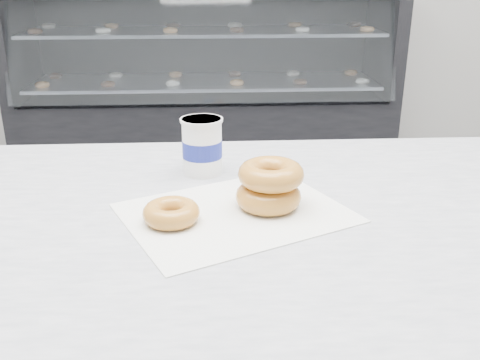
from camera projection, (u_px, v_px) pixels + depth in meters
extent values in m
cube|color=silver|center=(196.00, 223.00, 0.87)|extent=(3.06, 0.76, 0.04)
cube|color=black|center=(206.00, 131.00, 3.61)|extent=(2.40, 0.70, 0.50)
cube|color=black|center=(204.00, 30.00, 3.68)|extent=(2.40, 0.06, 0.75)
cube|color=black|center=(17.00, 37.00, 3.32)|extent=(0.08, 0.70, 0.75)
cube|color=black|center=(384.00, 35.00, 3.44)|extent=(0.08, 0.70, 0.75)
cube|color=white|center=(204.00, 42.00, 3.09)|extent=(2.28, 0.16, 0.70)
cube|color=silver|center=(205.00, 82.00, 3.49)|extent=(2.20, 0.55, 0.02)
cube|color=silver|center=(204.00, 32.00, 3.37)|extent=(2.20, 0.55, 0.02)
cube|color=silver|center=(235.00, 213.00, 0.86)|extent=(0.42, 0.38, 0.00)
torus|color=#BE8934|center=(171.00, 213.00, 0.82)|extent=(0.10, 0.10, 0.03)
torus|color=#BE8934|center=(268.00, 196.00, 0.87)|extent=(0.11, 0.11, 0.04)
torus|color=#BE8934|center=(271.00, 174.00, 0.86)|extent=(0.15, 0.15, 0.04)
cylinder|color=white|center=(202.00, 146.00, 1.01)|extent=(0.10, 0.10, 0.11)
cylinder|color=white|center=(201.00, 120.00, 0.99)|extent=(0.08, 0.08, 0.01)
cylinder|color=navy|center=(202.00, 148.00, 1.01)|extent=(0.10, 0.10, 0.03)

